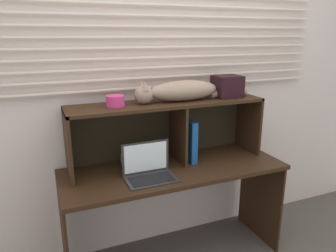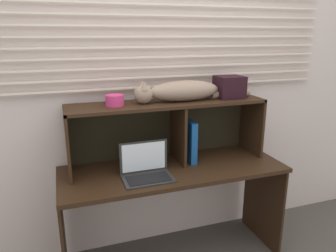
# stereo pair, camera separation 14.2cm
# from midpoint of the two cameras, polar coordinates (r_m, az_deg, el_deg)

# --- Properties ---
(back_panel_with_blinds) EXTENTS (4.40, 0.08, 2.50)m
(back_panel_with_blinds) POSITION_cam_midpoint_polar(r_m,az_deg,el_deg) (2.46, 0.06, 6.21)
(back_panel_with_blinds) COLOR beige
(back_panel_with_blinds) RESTS_ON ground
(desk) EXTENTS (1.59, 0.58, 0.76)m
(desk) POSITION_cam_midpoint_polar(r_m,az_deg,el_deg) (2.36, 2.70, -10.59)
(desk) COLOR black
(desk) RESTS_ON ground
(hutch_shelf_unit) EXTENTS (1.43, 0.33, 0.46)m
(hutch_shelf_unit) POSITION_cam_midpoint_polar(r_m,az_deg,el_deg) (2.33, 1.68, 1.20)
(hutch_shelf_unit) COLOR black
(hutch_shelf_unit) RESTS_ON desk
(cat) EXTENTS (0.90, 0.17, 0.16)m
(cat) POSITION_cam_midpoint_polar(r_m,az_deg,el_deg) (2.29, 4.23, 6.19)
(cat) COLOR gray
(cat) RESTS_ON hutch_shelf_unit
(laptop) EXTENTS (0.33, 0.22, 0.23)m
(laptop) POSITION_cam_midpoint_polar(r_m,az_deg,el_deg) (2.14, -1.96, -7.85)
(laptop) COLOR #282828
(laptop) RESTS_ON desk
(binder_upright) EXTENTS (0.05, 0.25, 0.31)m
(binder_upright) POSITION_cam_midpoint_polar(r_m,az_deg,el_deg) (2.41, 5.29, -2.48)
(binder_upright) COLOR #154A93
(binder_upright) RESTS_ON desk
(book_stack) EXTENTS (0.19, 0.23, 0.07)m
(book_stack) POSITION_cam_midpoint_polar(r_m,az_deg,el_deg) (2.32, -4.02, -6.38)
(book_stack) COLOR #3D477B
(book_stack) RESTS_ON desk
(small_basket) EXTENTS (0.12, 0.12, 0.07)m
(small_basket) POSITION_cam_midpoint_polar(r_m,az_deg,el_deg) (2.16, -7.64, 4.56)
(small_basket) COLOR #C93571
(small_basket) RESTS_ON hutch_shelf_unit
(storage_box) EXTENTS (0.20, 0.17, 0.16)m
(storage_box) POSITION_cam_midpoint_polar(r_m,az_deg,el_deg) (2.47, 12.52, 6.81)
(storage_box) COLOR black
(storage_box) RESTS_ON hutch_shelf_unit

